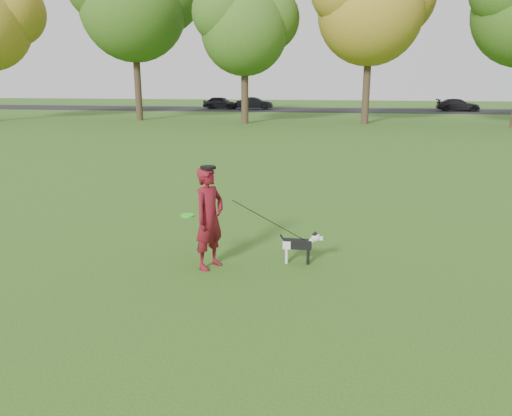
% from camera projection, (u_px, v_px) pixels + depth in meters
% --- Properties ---
extents(ground, '(120.00, 120.00, 0.00)m').
position_uv_depth(ground, '(233.00, 259.00, 8.79)').
color(ground, '#285116').
rests_on(ground, ground).
extents(road, '(120.00, 7.00, 0.02)m').
position_uv_depth(road, '(312.00, 110.00, 47.06)').
color(road, black).
rests_on(road, ground).
extents(man, '(0.65, 0.74, 1.71)m').
position_uv_depth(man, '(209.00, 218.00, 8.19)').
color(man, '#590C17').
rests_on(man, ground).
extents(dog, '(0.76, 0.15, 0.58)m').
position_uv_depth(dog, '(301.00, 243.00, 8.49)').
color(dog, black).
rests_on(dog, ground).
extents(car_left, '(3.64, 1.96, 1.18)m').
position_uv_depth(car_left, '(221.00, 103.00, 48.10)').
color(car_left, black).
rests_on(car_left, road).
extents(car_mid, '(3.43, 1.24, 1.12)m').
position_uv_depth(car_mid, '(255.00, 103.00, 47.66)').
color(car_mid, black).
rests_on(car_mid, road).
extents(car_right, '(3.83, 1.67, 1.10)m').
position_uv_depth(car_right, '(458.00, 105.00, 45.11)').
color(car_right, black).
rests_on(car_right, road).
extents(man_held_items, '(2.05, 0.62, 1.33)m').
position_uv_depth(man_held_items, '(270.00, 221.00, 8.23)').
color(man_held_items, '#2CE31C').
rests_on(man_held_items, ground).
extents(tree_row, '(51.74, 8.86, 12.01)m').
position_uv_depth(tree_row, '(285.00, 7.00, 32.02)').
color(tree_row, '#38281C').
rests_on(tree_row, ground).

